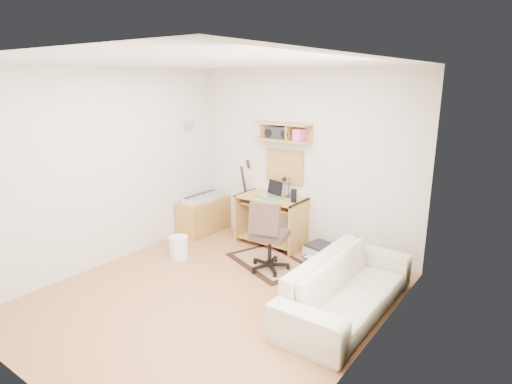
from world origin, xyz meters
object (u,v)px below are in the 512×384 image
Objects in this scene: printer at (323,252)px; task_chair at (270,235)px; cabinet at (204,215)px; sofa at (348,278)px; desk at (271,221)px.

task_chair is at bearing -105.67° from printer.
sofa reaches higher than cabinet.
printer is at bearing 4.75° from cabinet.
cabinet is at bearing 72.38° from sofa.
task_chair reaches higher than cabinet.
cabinet is 0.45× the size of sofa.
cabinet is at bearing 146.92° from task_chair.
cabinet is (-1.22, -0.18, -0.10)m from desk.
desk is 2.13× the size of printer.
sofa is (1.74, -1.12, 0.01)m from desk.
desk is 0.91m from task_chair.
desk is at bearing 108.56° from task_chair.
printer is (0.40, 0.76, -0.40)m from task_chair.
desk is 1.24m from cabinet.
task_chair reaches higher than sofa.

